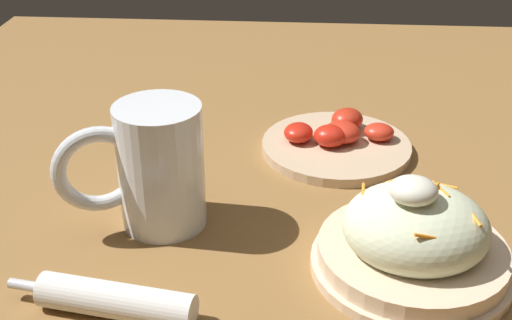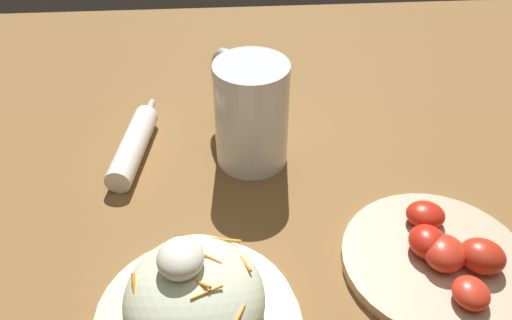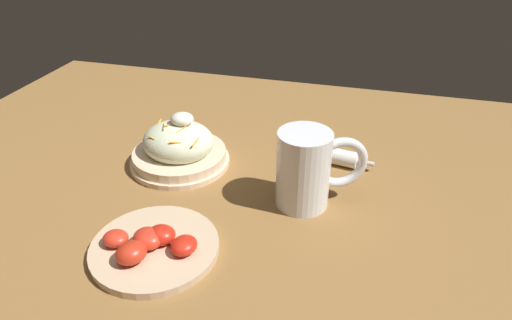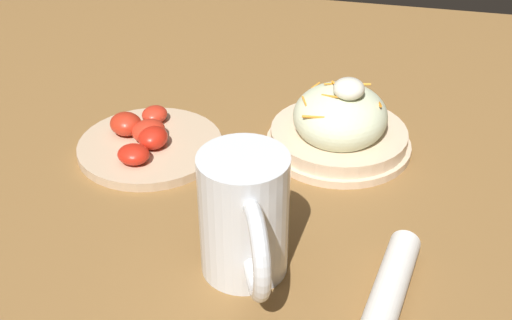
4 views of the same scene
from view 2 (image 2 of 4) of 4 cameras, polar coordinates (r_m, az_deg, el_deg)
ground_plane at (r=0.66m, az=9.74°, el=-10.34°), size 1.43×1.43×0.00m
salad_plate at (r=0.57m, az=-6.24°, el=-15.00°), size 0.21×0.21×0.12m
beer_mug at (r=0.75m, az=-0.65°, el=4.41°), size 0.16×0.11×0.15m
napkin_roll at (r=0.80m, az=-12.47°, el=1.45°), size 0.19×0.06×0.04m
tomato_plate at (r=0.67m, az=18.34°, el=-9.45°), size 0.21×0.21×0.05m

